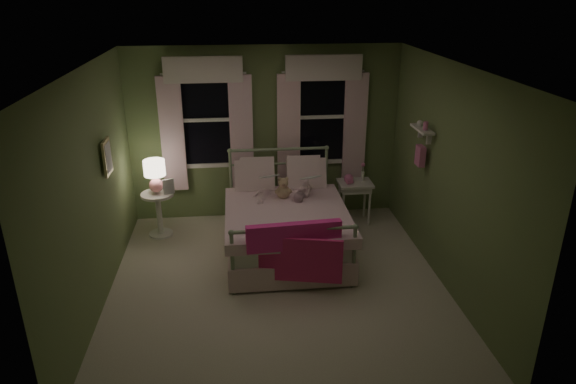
{
  "coord_description": "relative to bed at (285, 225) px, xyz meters",
  "views": [
    {
      "loc": [
        -0.44,
        -5.32,
        3.39
      ],
      "look_at": [
        0.18,
        0.51,
        1.0
      ],
      "focal_mm": 32.0,
      "sensor_mm": 36.0,
      "label": 1
    }
  ],
  "objects": [
    {
      "name": "table_lamp",
      "position": [
        -1.75,
        0.66,
        0.57
      ],
      "size": [
        0.3,
        0.3,
        0.47
      ],
      "color": "pink",
      "rests_on": "nightstand_left"
    },
    {
      "name": "child_right",
      "position": [
        0.28,
        0.42,
        0.57
      ],
      "size": [
        0.45,
        0.4,
        0.76
      ],
      "primitive_type": "imported",
      "rotation": [
        0.0,
        0.0,
        2.78
      ],
      "color": "#F7D1DD",
      "rests_on": "bed"
    },
    {
      "name": "framed_picture",
      "position": [
        -2.13,
        -0.26,
        1.12
      ],
      "size": [
        0.03,
        0.32,
        0.42
      ],
      "color": "beige",
      "rests_on": "room_shell"
    },
    {
      "name": "pink_throw",
      "position": [
        -0.0,
        -1.03,
        0.23
      ],
      "size": [
        1.1,
        0.3,
        0.71
      ],
      "color": "#F02F96",
      "rests_on": "bed"
    },
    {
      "name": "room_shell",
      "position": [
        -0.18,
        -0.86,
        0.92
      ],
      "size": [
        4.2,
        4.2,
        4.2
      ],
      "color": "silver",
      "rests_on": "ground"
    },
    {
      "name": "bud_vase",
      "position": [
        1.25,
        0.84,
        0.41
      ],
      "size": [
        0.06,
        0.06,
        0.28
      ],
      "color": "white",
      "rests_on": "nightstand_right"
    },
    {
      "name": "book_right",
      "position": [
        0.28,
        0.17,
        0.54
      ],
      "size": [
        0.23,
        0.19,
        0.26
      ],
      "primitive_type": "imported",
      "rotation": [
        1.22,
        0.0,
        0.47
      ],
      "color": "beige",
      "rests_on": "child_right"
    },
    {
      "name": "nightstand_right",
      "position": [
        1.13,
        0.79,
        0.17
      ],
      "size": [
        0.5,
        0.4,
        0.64
      ],
      "color": "white",
      "rests_on": "ground"
    },
    {
      "name": "child_left",
      "position": [
        -0.28,
        0.42,
        0.55
      ],
      "size": [
        0.29,
        0.22,
        0.73
      ],
      "primitive_type": "imported",
      "rotation": [
        0.0,
        0.0,
        2.95
      ],
      "color": "#F7D1DD",
      "rests_on": "bed"
    },
    {
      "name": "nightstand_left",
      "position": [
        -1.75,
        0.66,
        0.03
      ],
      "size": [
        0.46,
        0.46,
        0.65
      ],
      "color": "white",
      "rests_on": "ground"
    },
    {
      "name": "pink_toy",
      "position": [
        1.03,
        0.78,
        0.32
      ],
      "size": [
        0.14,
        0.2,
        0.14
      ],
      "color": "pink",
      "rests_on": "nightstand_right"
    },
    {
      "name": "window_right",
      "position": [
        0.67,
        1.17,
        1.24
      ],
      "size": [
        1.34,
        0.13,
        1.96
      ],
      "color": "black",
      "rests_on": "room_shell"
    },
    {
      "name": "wall_shelf",
      "position": [
        1.72,
        -0.16,
        1.14
      ],
      "size": [
        0.15,
        0.5,
        0.6
      ],
      "color": "white",
      "rests_on": "room_shell"
    },
    {
      "name": "window_left",
      "position": [
        -1.03,
        1.17,
        1.24
      ],
      "size": [
        1.34,
        0.13,
        1.96
      ],
      "color": "black",
      "rests_on": "room_shell"
    },
    {
      "name": "teddy_bear",
      "position": [
        -0.0,
        0.26,
        0.41
      ],
      "size": [
        0.23,
        0.19,
        0.32
      ],
      "color": "tan",
      "rests_on": "bed"
    },
    {
      "name": "book_left",
      "position": [
        -0.28,
        0.17,
        0.58
      ],
      "size": [
        0.23,
        0.18,
        0.26
      ],
      "primitive_type": "imported",
      "rotation": [
        1.22,
        0.0,
        0.34
      ],
      "color": "beige",
      "rests_on": "child_left"
    },
    {
      "name": "bed",
      "position": [
        0.0,
        0.0,
        0.0
      ],
      "size": [
        1.58,
        2.04,
        1.18
      ],
      "color": "white",
      "rests_on": "ground"
    },
    {
      "name": "book_nightstand",
      "position": [
        -1.65,
        0.58,
        0.27
      ],
      "size": [
        0.23,
        0.27,
        0.02
      ],
      "primitive_type": "imported",
      "rotation": [
        0.0,
        0.0,
        0.36
      ],
      "color": "beige",
      "rests_on": "nightstand_left"
    }
  ]
}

